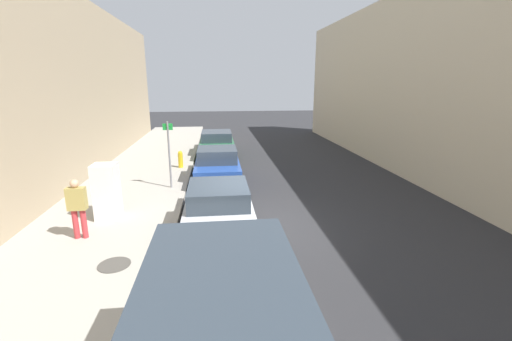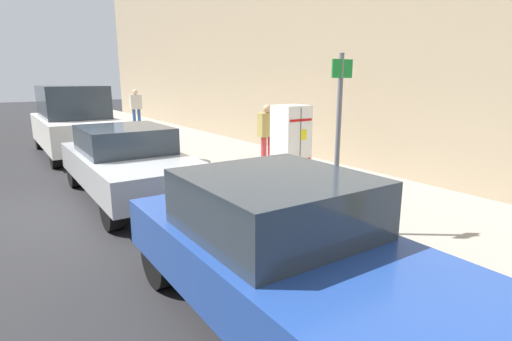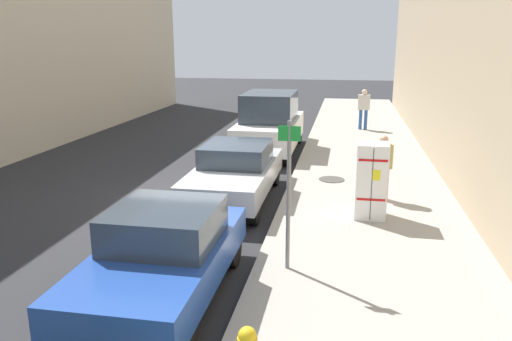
{
  "view_description": "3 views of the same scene",
  "coord_description": "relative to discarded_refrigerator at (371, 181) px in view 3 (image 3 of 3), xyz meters",
  "views": [
    {
      "loc": [
        -1.0,
        -9.04,
        4.06
      ],
      "look_at": [
        0.14,
        0.71,
        1.5
      ],
      "focal_mm": 24.0,
      "sensor_mm": 36.0,
      "label": 1
    },
    {
      "loc": [
        1.19,
        7.61,
        2.33
      ],
      "look_at": [
        -2.74,
        1.75,
        0.7
      ],
      "focal_mm": 28.0,
      "sensor_mm": 36.0,
      "label": 2
    },
    {
      "loc": [
        -3.63,
        11.45,
        3.88
      ],
      "look_at": [
        -2.04,
        2.71,
        1.56
      ],
      "focal_mm": 35.0,
      "sensor_mm": 36.0,
      "label": 3
    }
  ],
  "objects": [
    {
      "name": "ground_plane",
      "position": [
        4.23,
        -0.88,
        -0.96
      ],
      "size": [
        80.0,
        80.0,
        0.0
      ],
      "primitive_type": "plane",
      "color": "#28282B"
    },
    {
      "name": "sidewalk_slab",
      "position": [
        -0.04,
        -0.88,
        -0.89
      ],
      "size": [
        4.16,
        44.0,
        0.15
      ],
      "primitive_type": "cube",
      "color": "#9E998E",
      "rests_on": "ground"
    },
    {
      "name": "discarded_refrigerator",
      "position": [
        0.0,
        0.0,
        0.0
      ],
      "size": [
        0.66,
        0.65,
        1.63
      ],
      "color": "white",
      "rests_on": "sidewalk_slab"
    },
    {
      "name": "manhole_cover",
      "position": [
        0.91,
        -2.85,
        -0.81
      ],
      "size": [
        0.7,
        0.7,
        0.02
      ],
      "primitive_type": "cylinder",
      "color": "#47443F",
      "rests_on": "sidewalk_slab"
    },
    {
      "name": "street_sign_post",
      "position": [
        1.46,
        2.85,
        0.59
      ],
      "size": [
        0.36,
        0.07,
        2.51
      ],
      "color": "slate",
      "rests_on": "sidewalk_slab"
    },
    {
      "name": "pedestrian_walking_far",
      "position": [
        -0.31,
        -1.33,
        0.08
      ],
      "size": [
        0.45,
        0.22,
        1.57
      ],
      "rotation": [
        0.0,
        0.0,
        2.12
      ],
      "color": "#B73338",
      "rests_on": "sidewalk_slab"
    },
    {
      "name": "pedestrian_standing_near",
      "position": [
        -0.13,
        -11.21,
        0.18
      ],
      "size": [
        0.5,
        0.23,
        1.72
      ],
      "rotation": [
        0.0,
        0.0,
        1.01
      ],
      "color": "#2D5193",
      "rests_on": "sidewalk_slab"
    },
    {
      "name": "parked_van_white",
      "position": [
        3.23,
        -6.64,
        0.08
      ],
      "size": [
        1.95,
        4.77,
        2.12
      ],
      "color": "silver",
      "rests_on": "ground"
    },
    {
      "name": "parked_sedan_silver",
      "position": [
        3.23,
        -1.06,
        -0.23
      ],
      "size": [
        1.79,
        4.31,
        1.41
      ],
      "color": "silver",
      "rests_on": "ground"
    },
    {
      "name": "parked_hatchback_blue",
      "position": [
        3.23,
        3.95,
        -0.22
      ],
      "size": [
        1.78,
        3.94,
        1.44
      ],
      "color": "#23479E",
      "rests_on": "ground"
    }
  ]
}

